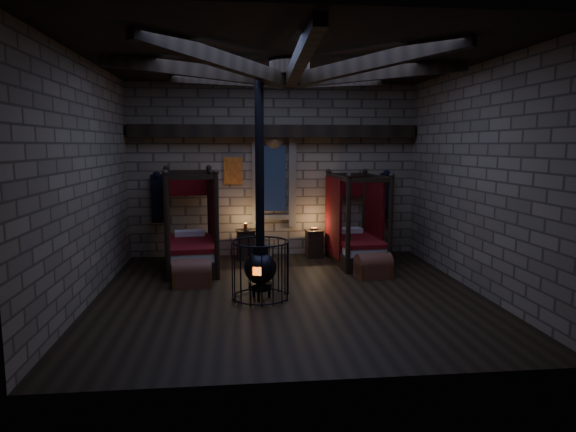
{
  "coord_description": "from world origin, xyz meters",
  "views": [
    {
      "loc": [
        -1.0,
        -9.09,
        2.73
      ],
      "look_at": [
        0.04,
        0.6,
        1.37
      ],
      "focal_mm": 32.0,
      "sensor_mm": 36.0,
      "label": 1
    }
  ],
  "objects": [
    {
      "name": "nightstand_left",
      "position": [
        -0.72,
        3.01,
        0.37
      ],
      "size": [
        0.49,
        0.47,
        0.88
      ],
      "rotation": [
        0.0,
        0.0,
        0.11
      ],
      "color": "black",
      "rests_on": "ground"
    },
    {
      "name": "stove",
      "position": [
        -0.54,
        -0.21,
        0.63
      ],
      "size": [
        1.02,
        1.02,
        4.05
      ],
      "rotation": [
        0.0,
        0.0,
        -0.26
      ],
      "color": "black",
      "rests_on": "ground"
    },
    {
      "name": "bed_right",
      "position": [
        1.81,
        2.38,
        0.51
      ],
      "size": [
        1.13,
        2.01,
        2.04
      ],
      "rotation": [
        0.0,
        0.0,
        0.05
      ],
      "color": "black",
      "rests_on": "ground"
    },
    {
      "name": "trunk_left",
      "position": [
        -1.81,
        0.74,
        0.24
      ],
      "size": [
        0.76,
        0.5,
        0.55
      ],
      "rotation": [
        0.0,
        0.0,
        0.03
      ],
      "color": "brown",
      "rests_on": "ground"
    },
    {
      "name": "room",
      "position": [
        -0.0,
        0.09,
        3.74
      ],
      "size": [
        7.02,
        7.02,
        4.29
      ],
      "color": "black",
      "rests_on": "ground"
    },
    {
      "name": "bed_left",
      "position": [
        -1.95,
        2.18,
        0.53
      ],
      "size": [
        1.31,
        2.16,
        2.15
      ],
      "rotation": [
        0.0,
        0.0,
        0.11
      ],
      "color": "black",
      "rests_on": "ground"
    },
    {
      "name": "trunk_right",
      "position": [
        1.86,
        1.01,
        0.23
      ],
      "size": [
        0.77,
        0.55,
        0.52
      ],
      "rotation": [
        0.0,
        0.0,
        0.14
      ],
      "color": "brown",
      "rests_on": "ground"
    },
    {
      "name": "nightstand_right",
      "position": [
        0.95,
        3.06,
        0.34
      ],
      "size": [
        0.44,
        0.43,
        0.73
      ],
      "rotation": [
        0.0,
        0.0,
        0.07
      ],
      "color": "black",
      "rests_on": "ground"
    }
  ]
}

